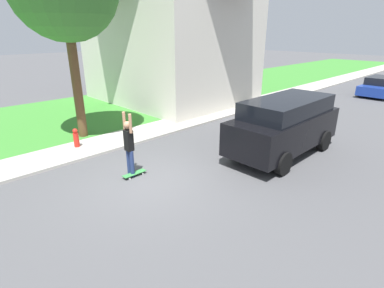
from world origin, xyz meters
name	(u,v)px	position (x,y,z in m)	size (l,w,h in m)	color
ground_plane	(146,180)	(0.00, 0.00, 0.00)	(120.00, 120.00, 0.00)	#49494C
lawn	(148,104)	(-8.00, 6.00, 0.04)	(10.00, 80.00, 0.08)	#387F2D
sidewalk	(200,118)	(-3.60, 6.00, 0.05)	(1.80, 80.00, 0.10)	#ADA89E
house	(169,24)	(-8.06, 7.87, 4.57)	(9.88, 7.88, 8.63)	beige
suv_parked	(285,124)	(1.77, 4.75, 1.12)	(2.02, 4.77, 2.04)	black
car_down_street	(381,86)	(1.02, 19.32, 0.61)	(1.94, 4.57, 1.27)	navy
skateboarder	(129,144)	(-0.58, -0.14, 1.03)	(0.41, 0.23, 1.99)	navy
skateboard	(134,174)	(-0.47, -0.10, 0.08)	(0.23, 0.77, 0.10)	#337F3D
fire_hydrant	(76,138)	(-3.88, -0.36, 0.45)	(0.20, 0.20, 0.72)	red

